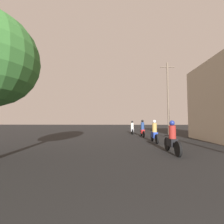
% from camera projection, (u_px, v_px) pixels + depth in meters
% --- Properties ---
extents(motorcycle_black, '(0.60, 2.09, 1.54)m').
position_uv_depth(motorcycle_black, '(172.00, 140.00, 7.01)').
color(motorcycle_black, black).
rests_on(motorcycle_black, ground_plane).
extents(motorcycle_blue, '(0.60, 2.04, 1.59)m').
position_uv_depth(motorcycle_blue, '(154.00, 133.00, 10.61)').
color(motorcycle_blue, black).
rests_on(motorcycle_blue, ground_plane).
extents(motorcycle_red, '(0.60, 2.02, 1.62)m').
position_uv_depth(motorcycle_red, '(142.00, 130.00, 14.58)').
color(motorcycle_red, black).
rests_on(motorcycle_red, ground_plane).
extents(motorcycle_silver, '(0.60, 1.91, 1.52)m').
position_uv_depth(motorcycle_silver, '(132.00, 129.00, 17.52)').
color(motorcycle_silver, black).
rests_on(motorcycle_silver, ground_plane).
extents(utility_pole_far, '(1.60, 0.20, 8.19)m').
position_uv_depth(utility_pole_far, '(168.00, 97.00, 16.98)').
color(utility_pole_far, '#6B5B4C').
rests_on(utility_pole_far, ground_plane).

